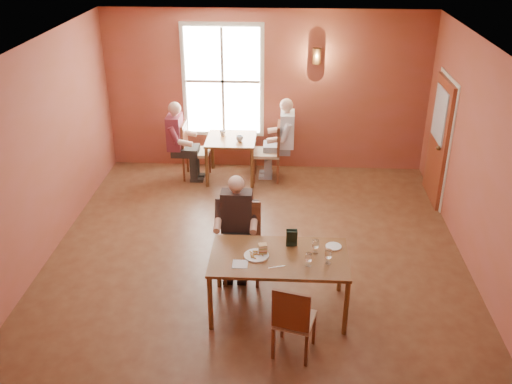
# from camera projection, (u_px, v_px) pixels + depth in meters

# --- Properties ---
(ground) EXTENTS (6.00, 7.00, 0.01)m
(ground) POSITION_uv_depth(u_px,v_px,m) (255.00, 264.00, 8.13)
(ground) COLOR brown
(ground) RESTS_ON ground
(wall_back) EXTENTS (6.00, 0.04, 3.00)m
(wall_back) POSITION_uv_depth(u_px,v_px,m) (266.00, 92.00, 10.59)
(wall_back) COLOR brown
(wall_back) RESTS_ON ground
(wall_front) EXTENTS (6.00, 0.04, 3.00)m
(wall_front) POSITION_uv_depth(u_px,v_px,m) (228.00, 355.00, 4.33)
(wall_front) COLOR brown
(wall_front) RESTS_ON ground
(wall_left) EXTENTS (0.04, 7.00, 3.00)m
(wall_left) POSITION_uv_depth(u_px,v_px,m) (31.00, 163.00, 7.61)
(wall_left) COLOR brown
(wall_left) RESTS_ON ground
(wall_right) EXTENTS (0.04, 7.00, 3.00)m
(wall_right) POSITION_uv_depth(u_px,v_px,m) (488.00, 173.00, 7.31)
(wall_right) COLOR brown
(wall_right) RESTS_ON ground
(ceiling) EXTENTS (6.00, 7.00, 0.04)m
(ceiling) POSITION_uv_depth(u_px,v_px,m) (255.00, 53.00, 6.79)
(ceiling) COLOR white
(ceiling) RESTS_ON wall_back
(window) EXTENTS (1.36, 0.10, 1.96)m
(window) POSITION_uv_depth(u_px,v_px,m) (223.00, 81.00, 10.50)
(window) COLOR white
(window) RESTS_ON wall_back
(door) EXTENTS (0.12, 1.04, 2.10)m
(door) POSITION_uv_depth(u_px,v_px,m) (438.00, 141.00, 9.57)
(door) COLOR maroon
(door) RESTS_ON ground
(wall_sconce) EXTENTS (0.16, 0.16, 0.28)m
(wall_sconce) POSITION_uv_depth(u_px,v_px,m) (317.00, 56.00, 10.14)
(wall_sconce) COLOR brown
(wall_sconce) RESTS_ON wall_back
(main_table) EXTENTS (1.67, 0.94, 0.78)m
(main_table) POSITION_uv_depth(u_px,v_px,m) (279.00, 283.00, 7.05)
(main_table) COLOR brown
(main_table) RESTS_ON ground
(chair_diner_main) EXTENTS (0.47, 0.47, 1.07)m
(chair_diner_main) POSITION_uv_depth(u_px,v_px,m) (242.00, 244.00, 7.59)
(chair_diner_main) COLOR brown
(chair_diner_main) RESTS_ON ground
(diner_main) EXTENTS (0.55, 0.55, 1.36)m
(diner_main) POSITION_uv_depth(u_px,v_px,m) (242.00, 236.00, 7.50)
(diner_main) COLOR #462C20
(diner_main) RESTS_ON ground
(chair_empty) EXTENTS (0.51, 0.51, 0.94)m
(chair_empty) POSITION_uv_depth(u_px,v_px,m) (295.00, 318.00, 6.32)
(chair_empty) COLOR #532C18
(chair_empty) RESTS_ON ground
(plate_food) EXTENTS (0.34, 0.34, 0.04)m
(plate_food) POSITION_uv_depth(u_px,v_px,m) (256.00, 255.00, 6.86)
(plate_food) COLOR white
(plate_food) RESTS_ON main_table
(sandwich) EXTENTS (0.11, 0.11, 0.12)m
(sandwich) POSITION_uv_depth(u_px,v_px,m) (263.00, 250.00, 6.89)
(sandwich) COLOR tan
(sandwich) RESTS_ON main_table
(goblet_a) EXTENTS (0.09, 0.09, 0.20)m
(goblet_a) POSITION_uv_depth(u_px,v_px,m) (316.00, 246.00, 6.89)
(goblet_a) COLOR white
(goblet_a) RESTS_ON main_table
(goblet_b) EXTENTS (0.10, 0.10, 0.20)m
(goblet_b) POSITION_uv_depth(u_px,v_px,m) (328.00, 256.00, 6.68)
(goblet_b) COLOR white
(goblet_b) RESTS_ON main_table
(goblet_c) EXTENTS (0.09, 0.09, 0.19)m
(goblet_c) POSITION_uv_depth(u_px,v_px,m) (309.00, 259.00, 6.64)
(goblet_c) COLOR white
(goblet_c) RESTS_ON main_table
(menu_stand) EXTENTS (0.14, 0.08, 0.23)m
(menu_stand) POSITION_uv_depth(u_px,v_px,m) (292.00, 238.00, 7.03)
(menu_stand) COLOR black
(menu_stand) RESTS_ON main_table
(knife) EXTENTS (0.20, 0.08, 0.00)m
(knife) POSITION_uv_depth(u_px,v_px,m) (277.00, 267.00, 6.66)
(knife) COLOR silver
(knife) RESTS_ON main_table
(napkin) EXTENTS (0.18, 0.18, 0.01)m
(napkin) POSITION_uv_depth(u_px,v_px,m) (240.00, 264.00, 6.71)
(napkin) COLOR white
(napkin) RESTS_ON main_table
(side_plate) EXTENTS (0.23, 0.23, 0.02)m
(side_plate) POSITION_uv_depth(u_px,v_px,m) (334.00, 246.00, 7.06)
(side_plate) COLOR white
(side_plate) RESTS_ON main_table
(second_table) EXTENTS (0.90, 0.90, 0.79)m
(second_table) POSITION_uv_depth(u_px,v_px,m) (232.00, 158.00, 10.58)
(second_table) COLOR brown
(second_table) RESTS_ON ground
(chair_diner_white) EXTENTS (0.48, 0.48, 1.09)m
(chair_diner_white) POSITION_uv_depth(u_px,v_px,m) (266.00, 151.00, 10.48)
(chair_diner_white) COLOR #452717
(chair_diner_white) RESTS_ON ground
(diner_white) EXTENTS (0.59, 0.59, 1.47)m
(diner_white) POSITION_uv_depth(u_px,v_px,m) (268.00, 142.00, 10.39)
(diner_white) COLOR white
(diner_white) RESTS_ON ground
(chair_diner_maroon) EXTENTS (0.47, 0.47, 1.06)m
(chair_diner_maroon) POSITION_uv_depth(u_px,v_px,m) (196.00, 151.00, 10.55)
(chair_diner_maroon) COLOR #5D3417
(chair_diner_maroon) RESTS_ON ground
(diner_maroon) EXTENTS (0.58, 0.58, 1.44)m
(diner_maroon) POSITION_uv_depth(u_px,v_px,m) (194.00, 141.00, 10.47)
(diner_maroon) COLOR #591818
(diner_maroon) RESTS_ON ground
(cup_a) EXTENTS (0.16, 0.16, 0.10)m
(cup_a) POSITION_uv_depth(u_px,v_px,m) (240.00, 139.00, 10.26)
(cup_a) COLOR white
(cup_a) RESTS_ON second_table
(cup_b) EXTENTS (0.13, 0.13, 0.10)m
(cup_b) POSITION_uv_depth(u_px,v_px,m) (223.00, 133.00, 10.51)
(cup_b) COLOR silver
(cup_b) RESTS_ON second_table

